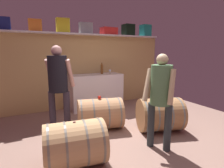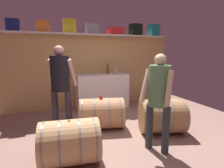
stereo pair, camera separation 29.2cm
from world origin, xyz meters
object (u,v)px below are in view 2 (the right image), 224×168
at_px(wine_barrel_flank, 70,142).
at_px(visitor_tasting, 159,93).
at_px(tasting_cup, 101,97).
at_px(winemaker_pouring, 60,80).
at_px(toolcase_orange, 43,26).
at_px(wine_barrel_near, 101,113).
at_px(toolcase_teal, 154,30).
at_px(work_cabinet, 102,91).
at_px(wine_bottle_amber, 108,69).
at_px(toolcase_yellow, 69,26).
at_px(wine_barrel_far, 162,116).
at_px(toolcase_black, 136,30).
at_px(toolcase_red, 115,31).
at_px(toolcase_grey, 92,29).
at_px(toolcase_navy, 13,25).
at_px(wine_glass, 116,71).

height_order(wine_barrel_flank, visitor_tasting, visitor_tasting).
xyz_separation_m(tasting_cup, winemaker_pouring, (-0.75, 0.21, 0.37)).
height_order(toolcase_orange, wine_barrel_near, toolcase_orange).
relative_size(toolcase_orange, winemaker_pouring, 0.18).
relative_size(toolcase_teal, work_cabinet, 0.25).
relative_size(toolcase_orange, wine_bottle_amber, 0.95).
bearing_deg(wine_barrel_flank, toolcase_teal, 47.43).
bearing_deg(toolcase_orange, visitor_tasting, -56.34).
xyz_separation_m(toolcase_yellow, wine_barrel_flank, (-0.44, -2.51, -1.88)).
xyz_separation_m(toolcase_teal, work_cabinet, (-1.75, -0.19, -1.72)).
relative_size(wine_barrel_far, winemaker_pouring, 0.59).
bearing_deg(toolcase_black, tasting_cup, -136.99).
xyz_separation_m(wine_barrel_flank, winemaker_pouring, (0.03, 1.18, 0.71)).
relative_size(toolcase_orange, wine_barrel_far, 0.30).
xyz_separation_m(toolcase_orange, toolcase_red, (1.92, 0.00, -0.04)).
relative_size(toolcase_black, toolcase_teal, 0.93).
bearing_deg(toolcase_yellow, toolcase_black, 1.75).
bearing_deg(toolcase_grey, wine_barrel_far, -67.69).
height_order(toolcase_orange, tasting_cup, toolcase_orange).
bearing_deg(wine_barrel_near, wine_barrel_flank, -114.54).
bearing_deg(toolcase_orange, wine_barrel_flank, -81.56).
height_order(wine_barrel_near, wine_barrel_far, wine_barrel_far).
distance_m(wine_bottle_amber, wine_barrel_far, 2.14).
relative_size(toolcase_navy, toolcase_yellow, 0.80).
bearing_deg(work_cabinet, wine_barrel_near, -108.67).
height_order(toolcase_grey, toolcase_red, toolcase_grey).
xyz_separation_m(wine_barrel_near, wine_barrel_far, (1.04, -0.61, 0.01)).
height_order(toolcase_black, toolcase_teal, toolcase_teal).
distance_m(wine_barrel_flank, tasting_cup, 1.29).
distance_m(wine_bottle_amber, visitor_tasting, 2.49).
xyz_separation_m(toolcase_yellow, work_cabinet, (0.79, -0.19, -1.72)).
height_order(toolcase_navy, winemaker_pouring, toolcase_navy).
bearing_deg(toolcase_black, toolcase_navy, 179.00).
relative_size(winemaker_pouring, visitor_tasting, 1.09).
bearing_deg(wine_glass, toolcase_navy, 173.78).
height_order(wine_glass, wine_barrel_far, wine_glass).
bearing_deg(toolcase_orange, toolcase_grey, 3.79).
distance_m(wine_bottle_amber, winemaker_pouring, 1.80).
distance_m(toolcase_teal, wine_glass, 1.81).
xyz_separation_m(wine_glass, wine_barrel_flank, (-1.62, -2.24, -0.71)).
relative_size(toolcase_black, tasting_cup, 5.16).
bearing_deg(toolcase_teal, visitor_tasting, -126.02).
xyz_separation_m(toolcase_teal, wine_barrel_near, (-2.20, -1.53, -1.88)).
xyz_separation_m(wine_barrel_far, winemaker_pouring, (-1.79, 0.82, 0.70)).
xyz_separation_m(toolcase_teal, winemaker_pouring, (-2.96, -1.32, -1.17)).
height_order(wine_bottle_amber, winemaker_pouring, winemaker_pouring).
xyz_separation_m(toolcase_orange, winemaker_pouring, (0.23, -1.32, -1.13)).
xyz_separation_m(toolcase_yellow, wine_glass, (1.18, -0.27, -1.17)).
distance_m(toolcase_navy, toolcase_red, 2.57).
distance_m(toolcase_red, toolcase_teal, 1.27).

